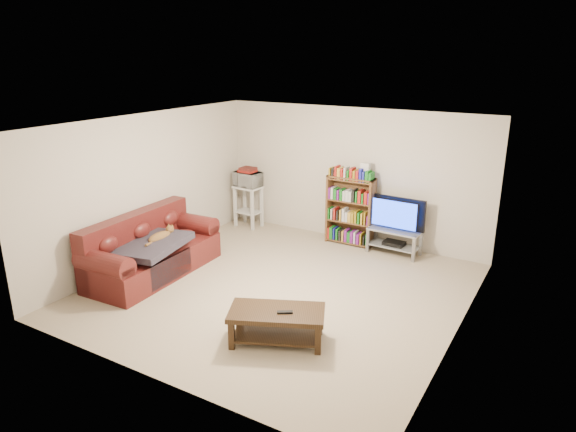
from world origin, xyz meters
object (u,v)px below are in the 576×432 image
Objects in this scene: sofa at (150,253)px; tv_stand at (394,237)px; bookshelf at (350,210)px; coffee_table at (277,320)px.

tv_stand is at bearing 39.19° from sofa.
sofa is at bearing -127.51° from bookshelf.
tv_stand reaches higher than coffee_table.
sofa is at bearing -135.61° from tv_stand.
bookshelf is (-0.86, 0.07, 0.34)m from tv_stand.
coffee_table is (2.75, -0.71, -0.04)m from sofa.
coffee_table is at bearing -16.88° from sofa.
bookshelf reaches higher than sofa.
coffee_table is at bearing -91.75° from tv_stand.
sofa is 3.51m from bookshelf.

